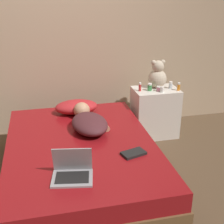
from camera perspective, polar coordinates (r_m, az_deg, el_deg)
ground_plane at (r=3.22m, az=-5.48°, el=-12.07°), size 12.00×12.00×0.00m
wall_back at (r=3.93m, az=-8.80°, el=14.73°), size 8.00×0.06×2.60m
bed at (r=3.11m, az=-5.63°, el=-8.95°), size 1.42×1.95×0.42m
nightstand at (r=3.97m, az=7.83°, el=-0.06°), size 0.55×0.38×0.62m
pillow at (r=3.63m, az=-6.54°, el=0.95°), size 0.49×0.29×0.15m
person_lying at (r=3.24m, az=-4.31°, el=-1.69°), size 0.40×0.71×0.18m
laptop at (r=2.49m, az=-7.27°, el=-10.65°), size 0.35×0.29×0.24m
teddy_bear at (r=3.89m, az=8.32°, el=6.60°), size 0.23×0.23×0.35m
bottle_red at (r=3.76m, az=5.13°, el=4.60°), size 0.03×0.03×0.10m
bottle_green at (r=3.78m, az=6.92°, el=4.54°), size 0.05×0.05×0.09m
bottle_orange at (r=3.84m, az=12.10°, el=4.55°), size 0.04×0.04×0.10m
bottle_clear at (r=3.90m, az=10.67°, el=4.85°), size 0.04×0.04×0.09m
bottle_pink at (r=3.78m, az=8.47°, el=4.22°), size 0.05×0.05×0.06m
bottle_white at (r=3.75m, az=9.12°, el=4.06°), size 0.05×0.05×0.07m
book at (r=2.79m, az=3.96°, el=-7.53°), size 0.24×0.18×0.02m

